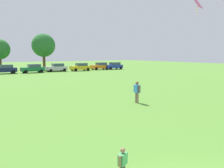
# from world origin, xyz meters

# --- Properties ---
(ground_plane) EXTENTS (160.00, 160.00, 0.00)m
(ground_plane) POSITION_xyz_m (0.00, 30.00, 0.00)
(ground_plane) COLOR #568C33
(child_kite_flyer) EXTENTS (0.42, 0.32, 0.99)m
(child_kite_flyer) POSITION_xyz_m (-1.01, 2.12, 0.59)
(child_kite_flyer) COLOR #3F3833
(child_kite_flyer) RESTS_ON ground
(adult_bystander) EXTENTS (0.38, 0.76, 1.63)m
(adult_bystander) POSITION_xyz_m (6.12, 10.28, 0.97)
(adult_bystander) COLOR #8C7259
(adult_bystander) RESTS_ON ground
(kite) EXTENTS (1.35, 0.94, 1.13)m
(kite) POSITION_xyz_m (11.07, 9.05, 7.53)
(kite) COLOR #F24C8C
(parked_car_navy_2) EXTENTS (4.30, 2.02, 1.68)m
(parked_car_navy_2) POSITION_xyz_m (1.87, 43.97, 0.86)
(parked_car_navy_2) COLOR #141E4C
(parked_car_navy_2) RESTS_ON ground
(parked_car_green_3) EXTENTS (4.30, 2.02, 1.68)m
(parked_car_green_3) POSITION_xyz_m (6.86, 43.37, 0.86)
(parked_car_green_3) COLOR #196B38
(parked_car_green_3) RESTS_ON ground
(parked_car_silver_4) EXTENTS (4.30, 2.02, 1.68)m
(parked_car_silver_4) POSITION_xyz_m (11.88, 43.97, 0.86)
(parked_car_silver_4) COLOR silver
(parked_car_silver_4) RESTS_ON ground
(parked_car_yellow_5) EXTENTS (4.30, 2.02, 1.68)m
(parked_car_yellow_5) POSITION_xyz_m (16.93, 43.10, 0.86)
(parked_car_yellow_5) COLOR yellow
(parked_car_yellow_5) RESTS_ON ground
(parked_car_orange_6) EXTENTS (4.30, 2.02, 1.68)m
(parked_car_orange_6) POSITION_xyz_m (22.49, 44.09, 0.86)
(parked_car_orange_6) COLOR orange
(parked_car_orange_6) RESTS_ON ground
(parked_car_blue_7) EXTENTS (4.30, 2.02, 1.68)m
(parked_car_blue_7) POSITION_xyz_m (25.86, 43.38, 0.86)
(parked_car_blue_7) COLOR #1E38AD
(parked_car_blue_7) RESTS_ON ground
(tree_right) EXTENTS (4.43, 4.43, 6.90)m
(tree_right) POSITION_xyz_m (2.43, 53.60, 4.66)
(tree_right) COLOR brown
(tree_right) RESTS_ON ground
(tree_far_right) EXTENTS (5.33, 5.33, 8.31)m
(tree_far_right) POSITION_xyz_m (11.36, 50.96, 5.61)
(tree_far_right) COLOR brown
(tree_far_right) RESTS_ON ground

